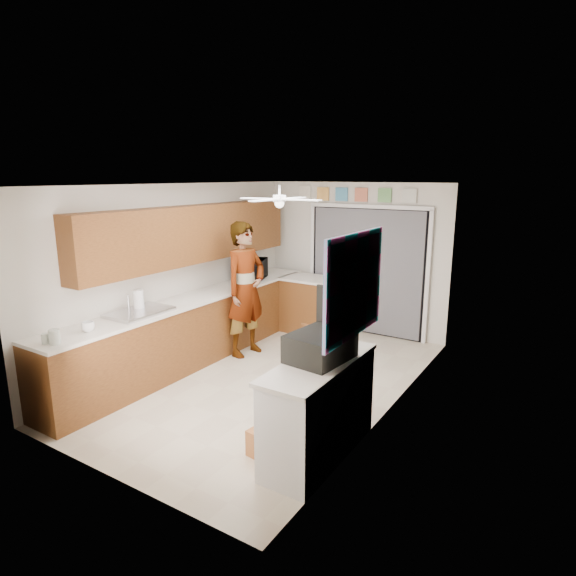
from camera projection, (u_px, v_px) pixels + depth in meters
The scene contains 41 objects.
floor at pixel (272, 379), 6.31m from camera, with size 5.00×5.00×0.00m, color beige.
ceiling at pixel (270, 185), 5.74m from camera, with size 5.00×5.00×0.00m, color white.
wall_back at pixel (354, 258), 8.09m from camera, with size 3.20×3.20×0.00m, color silver.
wall_front at pixel (102, 344), 3.96m from camera, with size 3.20×3.20×0.00m, color silver.
wall_left at pixel (178, 273), 6.85m from camera, with size 5.00×5.00×0.00m, color silver.
wall_right at pixel (394, 304), 5.20m from camera, with size 5.00×5.00×0.00m, color silver.
left_base_cabinets at pixel (196, 330), 6.88m from camera, with size 0.60×4.80×0.90m, color brown.
left_countertop at pixel (195, 298), 6.77m from camera, with size 0.62×4.80×0.04m, color white.
upper_cabinets at pixel (194, 234), 6.81m from camera, with size 0.32×4.00×0.80m, color brown.
sink_basin at pixel (139, 313), 5.93m from camera, with size 0.50×0.76×0.06m, color silver.
faucet at pixel (129, 303), 6.01m from camera, with size 0.03×0.03×0.22m, color silver.
peninsula_base at pixel (313, 306), 8.12m from camera, with size 1.00×0.60×0.90m, color brown.
peninsula_top at pixel (314, 279), 8.01m from camera, with size 1.04×0.64×0.04m, color white.
back_opening_recess at pixel (367, 272), 7.98m from camera, with size 2.00×0.06×2.10m, color black.
curtain_panel at pixel (366, 272), 7.95m from camera, with size 1.90×0.03×2.05m, color slate.
door_trim_left at pixel (312, 266), 8.48m from camera, with size 0.06×0.04×2.10m, color white.
door_trim_right at pixel (428, 279), 7.43m from camera, with size 0.06×0.04×2.10m, color white.
door_trim_head at pixel (369, 206), 7.71m from camera, with size 2.10×0.04×0.06m, color white.
header_frame_0 at pixel (323, 194), 8.13m from camera, with size 0.22×0.02×0.22m, color #EDAB4F.
header_frame_1 at pixel (342, 194), 7.95m from camera, with size 0.22×0.02×0.22m, color #4896C2.
header_frame_2 at pixel (361, 195), 7.77m from camera, with size 0.22×0.02×0.22m, color #D06C4E.
header_frame_3 at pixel (385, 195), 7.56m from camera, with size 0.22×0.02×0.22m, color #64A45E.
header_frame_4 at pixel (409, 196), 7.36m from camera, with size 0.22×0.02×0.22m, color silver.
route66_sign at pixel (305, 194), 8.31m from camera, with size 0.22×0.02×0.26m, color silver.
right_counter_base at pixel (319, 411), 4.52m from camera, with size 0.50×1.40×0.90m, color white.
right_counter_top at pixel (319, 364), 4.42m from camera, with size 0.54×1.44×0.04m, color white.
abstract_painting at pixel (355, 285), 4.29m from camera, with size 0.03×1.15×0.95m, color #DF52BA.
ceiling_fan at pixel (279, 199), 5.95m from camera, with size 1.14×1.14×0.24m, color white.
microwave at pixel (252, 269), 7.89m from camera, with size 0.59×0.40×0.33m, color black.
cup at pixel (88, 327), 5.25m from camera, with size 0.14×0.14×0.11m, color white.
jar_a at pixel (54, 337), 4.86m from camera, with size 0.11×0.11×0.15m, color silver.
jar_b at pixel (45, 339), 4.88m from camera, with size 0.07×0.07×0.11m, color silver.
paper_towel_roll at pixel (139, 300), 6.03m from camera, with size 0.13×0.13×0.28m, color white.
suitcase at pixel (320, 346), 4.44m from camera, with size 0.46×0.61×0.26m, color black.
suitcase_rim at pixel (320, 357), 4.47m from camera, with size 0.44×0.58×0.02m, color yellow.
suitcase_lid at pixel (335, 313), 4.62m from camera, with size 0.42×0.03×0.50m, color black.
cardboard_box at pixel (272, 444), 4.55m from camera, with size 0.42×0.31×0.26m, color #A85E35.
navy_crate at pixel (282, 438), 4.70m from camera, with size 0.33×0.27×0.20m, color black.
cabinet_door_panel at pixel (314, 342), 6.91m from camera, with size 0.36×0.03×0.54m, color brown.
man at pixel (246, 289), 7.01m from camera, with size 0.72×0.47×1.97m, color white.
dog at pixel (315, 355), 6.60m from camera, with size 0.22×0.50×0.40m, color black.
Camera 1 is at (3.30, -4.86, 2.61)m, focal length 30.00 mm.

